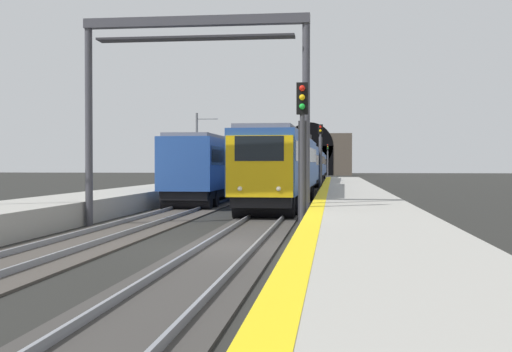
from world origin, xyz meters
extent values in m
plane|color=black|center=(0.00, 0.00, 0.00)|extent=(320.00, 320.00, 0.00)
cube|color=#9E9B93|center=(0.00, -3.81, 0.46)|extent=(112.00, 3.58, 0.92)
cube|color=yellow|center=(0.00, -2.27, 0.92)|extent=(112.00, 0.50, 0.01)
cube|color=#383533|center=(0.00, 0.00, 0.03)|extent=(160.00, 2.60, 0.06)
cube|color=gray|center=(0.00, 0.72, 0.14)|extent=(160.00, 0.07, 0.15)
cube|color=gray|center=(0.00, -0.72, 0.14)|extent=(160.00, 0.07, 0.15)
cube|color=#423D38|center=(0.00, 4.57, 0.03)|extent=(160.00, 3.15, 0.06)
cube|color=gray|center=(0.00, 5.29, 0.14)|extent=(160.00, 0.07, 0.15)
cube|color=gray|center=(0.00, 3.85, 0.14)|extent=(160.00, 0.07, 0.15)
cube|color=#264C99|center=(18.56, 0.00, 2.42)|extent=(20.31, 3.19, 2.82)
cube|color=black|center=(18.56, 0.00, 2.91)|extent=(19.50, 3.20, 0.85)
cube|color=slate|center=(18.56, 0.00, 3.93)|extent=(19.69, 2.75, 0.20)
cube|color=black|center=(18.56, 0.00, 0.82)|extent=(19.90, 2.84, 0.53)
cylinder|color=black|center=(9.88, 0.14, 0.48)|extent=(1.00, 2.65, 0.96)
cylinder|color=black|center=(11.68, 0.11, 0.48)|extent=(1.00, 2.65, 0.96)
cylinder|color=black|center=(25.44, -0.11, 0.48)|extent=(1.00, 2.65, 0.96)
cylinder|color=black|center=(27.24, -0.14, 0.48)|extent=(1.00, 2.65, 0.96)
cube|color=#E5B20F|center=(8.39, 0.16, 2.26)|extent=(0.16, 2.75, 2.51)
cube|color=black|center=(8.34, 0.16, 2.99)|extent=(0.07, 2.00, 1.02)
sphere|color=#F2EACC|center=(8.31, -0.62, 1.36)|extent=(0.20, 0.20, 0.20)
sphere|color=#F2EACC|center=(8.34, 0.95, 1.36)|extent=(0.20, 0.20, 0.20)
cube|color=#264C99|center=(39.40, 0.00, 2.42)|extent=(20.31, 3.19, 2.82)
cube|color=black|center=(39.40, 0.00, 2.71)|extent=(19.50, 3.20, 0.84)
cube|color=slate|center=(39.40, 0.00, 3.93)|extent=(19.69, 2.75, 0.20)
cube|color=black|center=(39.40, 0.00, 0.82)|extent=(19.90, 2.84, 0.53)
cylinder|color=black|center=(30.23, 0.15, 0.48)|extent=(1.00, 2.65, 0.96)
cylinder|color=black|center=(32.03, 0.12, 0.48)|extent=(1.00, 2.65, 0.96)
cylinder|color=black|center=(46.76, -0.12, 0.48)|extent=(1.00, 2.65, 0.96)
cylinder|color=black|center=(48.56, -0.15, 0.48)|extent=(1.00, 2.65, 0.96)
cube|color=#264C99|center=(60.24, 0.00, 2.42)|extent=(20.31, 3.19, 2.82)
cube|color=black|center=(60.24, 0.00, 2.87)|extent=(19.50, 3.20, 0.91)
cube|color=slate|center=(60.24, 0.00, 3.93)|extent=(19.69, 2.75, 0.20)
cube|color=black|center=(60.24, 0.00, 0.82)|extent=(19.90, 2.84, 0.53)
cylinder|color=black|center=(51.10, 0.15, 0.48)|extent=(1.00, 2.65, 0.96)
cylinder|color=black|center=(52.90, 0.12, 0.48)|extent=(1.00, 2.65, 0.96)
cylinder|color=black|center=(67.57, -0.12, 0.48)|extent=(1.00, 2.65, 0.96)
cylinder|color=black|center=(69.37, -0.15, 0.48)|extent=(1.00, 2.65, 0.96)
cube|color=#264C99|center=(81.07, 0.00, 2.42)|extent=(20.31, 3.19, 2.82)
cube|color=black|center=(81.07, 0.00, 2.74)|extent=(19.50, 3.20, 0.95)
cube|color=slate|center=(81.07, 0.00, 3.93)|extent=(19.69, 2.75, 0.20)
cube|color=black|center=(81.07, 0.00, 0.82)|extent=(19.90, 2.84, 0.53)
cylinder|color=black|center=(71.90, 0.15, 0.48)|extent=(1.00, 2.65, 0.96)
cylinder|color=black|center=(73.70, 0.12, 0.48)|extent=(1.00, 2.65, 0.96)
cylinder|color=black|center=(88.45, -0.12, 0.48)|extent=(1.00, 2.65, 0.96)
cylinder|color=black|center=(90.25, -0.15, 0.48)|extent=(1.00, 2.65, 0.96)
cube|color=black|center=(39.40, 0.00, 4.48)|extent=(1.33, 1.74, 0.90)
cube|color=#264C99|center=(23.60, 4.57, 2.37)|extent=(19.39, 2.95, 2.76)
cube|color=black|center=(23.60, 4.57, 2.79)|extent=(18.61, 2.98, 0.97)
cube|color=slate|center=(23.60, 4.57, 3.85)|extent=(18.80, 2.53, 0.20)
cube|color=black|center=(23.60, 4.57, 0.80)|extent=(19.00, 2.61, 0.52)
cylinder|color=black|center=(32.37, 4.50, 0.47)|extent=(0.96, 2.59, 0.94)
cylinder|color=black|center=(30.57, 4.52, 0.47)|extent=(0.96, 2.59, 0.94)
cylinder|color=black|center=(16.63, 4.62, 0.47)|extent=(0.96, 2.59, 0.94)
cylinder|color=black|center=(14.83, 4.64, 0.47)|extent=(0.96, 2.59, 0.94)
cube|color=yellow|center=(33.32, 4.50, 2.16)|extent=(0.14, 2.69, 2.35)
cube|color=black|center=(33.37, 4.50, 2.92)|extent=(0.06, 1.96, 0.99)
sphere|color=#F2EACC|center=(33.39, 5.27, 1.34)|extent=(0.20, 0.20, 0.20)
sphere|color=#F2EACC|center=(33.38, 3.72, 1.34)|extent=(0.20, 0.20, 0.20)
cube|color=#264C99|center=(43.47, 4.57, 2.37)|extent=(19.39, 2.95, 2.76)
cube|color=black|center=(43.47, 4.57, 2.62)|extent=(18.61, 2.98, 0.83)
cube|color=slate|center=(43.47, 4.57, 3.85)|extent=(18.80, 2.53, 0.20)
cube|color=black|center=(43.47, 4.57, 0.80)|extent=(19.00, 2.61, 0.52)
cylinder|color=black|center=(51.87, 4.51, 0.47)|extent=(0.96, 2.59, 0.94)
cylinder|color=black|center=(50.07, 4.52, 0.47)|extent=(0.96, 2.59, 0.94)
cylinder|color=black|center=(36.87, 4.62, 0.47)|extent=(0.96, 2.59, 0.94)
cylinder|color=black|center=(35.07, 4.64, 0.47)|extent=(0.96, 2.59, 0.94)
cube|color=#264C99|center=(63.33, 4.57, 2.37)|extent=(19.39, 2.95, 2.76)
cube|color=black|center=(63.33, 4.57, 2.85)|extent=(18.61, 2.98, 0.90)
cube|color=slate|center=(63.33, 4.57, 3.85)|extent=(18.80, 2.53, 0.20)
cube|color=black|center=(63.33, 4.57, 0.80)|extent=(19.00, 2.61, 0.52)
cylinder|color=black|center=(72.07, 4.50, 0.47)|extent=(0.96, 2.59, 0.94)
cylinder|color=black|center=(70.28, 4.52, 0.47)|extent=(0.96, 2.59, 0.94)
cylinder|color=black|center=(56.39, 4.62, 0.47)|extent=(0.96, 2.59, 0.94)
cylinder|color=black|center=(54.59, 4.64, 0.47)|extent=(0.96, 2.59, 0.94)
cube|color=black|center=(43.47, 4.57, 4.40)|extent=(1.31, 1.69, 0.90)
cylinder|color=#38383D|center=(3.83, -1.79, 2.00)|extent=(0.16, 0.16, 4.00)
cube|color=black|center=(3.83, -1.79, 4.52)|extent=(0.20, 0.38, 1.05)
cube|color=#38383D|center=(3.97, -1.79, 2.00)|extent=(0.04, 0.28, 3.60)
sphere|color=red|center=(3.70, -1.79, 4.85)|extent=(0.20, 0.20, 0.20)
sphere|color=yellow|center=(3.70, -1.79, 4.55)|extent=(0.20, 0.20, 0.20)
sphere|color=green|center=(3.70, -1.79, 4.25)|extent=(0.20, 0.20, 0.20)
cylinder|color=#4C4C54|center=(33.50, -1.79, 2.35)|extent=(0.16, 0.16, 4.71)
cube|color=black|center=(33.50, -1.79, 5.08)|extent=(0.20, 0.38, 0.75)
cube|color=#4C4C54|center=(33.64, -1.79, 2.35)|extent=(0.04, 0.28, 4.24)
sphere|color=red|center=(33.37, -1.79, 5.26)|extent=(0.20, 0.20, 0.20)
sphere|color=yellow|center=(33.37, -1.79, 4.96)|extent=(0.20, 0.20, 0.20)
cylinder|color=#4C4C54|center=(95.35, -1.79, 2.40)|extent=(0.16, 0.16, 4.80)
cube|color=black|center=(95.35, -1.79, 5.33)|extent=(0.20, 0.38, 1.05)
cube|color=#4C4C54|center=(95.49, -1.79, 2.40)|extent=(0.04, 0.28, 4.32)
sphere|color=red|center=(95.22, -1.79, 5.65)|extent=(0.20, 0.20, 0.20)
sphere|color=yellow|center=(95.22, -1.79, 5.35)|extent=(0.20, 0.20, 0.20)
sphere|color=green|center=(95.22, -1.79, 5.05)|extent=(0.20, 0.20, 0.20)
cylinder|color=#3F3F47|center=(5.99, 6.39, 3.73)|extent=(0.28, 0.28, 7.47)
cylinder|color=#3F3F47|center=(5.99, -1.82, 3.73)|extent=(0.28, 0.28, 7.47)
cube|color=#3F3F47|center=(5.99, 2.29, 7.64)|extent=(0.36, 8.50, 0.35)
cube|color=#2D2D33|center=(5.99, 2.29, 7.02)|extent=(0.70, 7.39, 0.08)
cube|color=#51473D|center=(121.49, 2.29, 4.44)|extent=(2.01, 17.78, 8.88)
cube|color=black|center=(120.44, 2.29, 3.11)|extent=(0.12, 9.96, 6.21)
cylinder|color=black|center=(120.44, 2.29, 6.21)|extent=(0.12, 9.96, 9.96)
cylinder|color=#595B60|center=(45.56, 10.58, 3.70)|extent=(0.22, 0.22, 7.40)
cylinder|color=#595B60|center=(45.56, 9.53, 6.80)|extent=(0.08, 2.10, 0.08)
camera|label=1|loc=(-17.97, -2.83, 2.35)|focal=46.12mm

